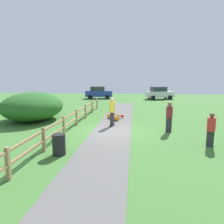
{
  "coord_description": "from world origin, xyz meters",
  "views": [
    {
      "loc": [
        1.35,
        -12.07,
        3.23
      ],
      "look_at": [
        -0.12,
        1.15,
        1.0
      ],
      "focal_mm": 32.43,
      "sensor_mm": 36.0,
      "label": 1
    }
  ],
  "objects_px": {
    "bush_large": "(33,106)",
    "skateboard_loose": "(119,115)",
    "skater_fallen": "(114,117)",
    "bystander_red": "(211,128)",
    "bystander_maroon": "(169,115)",
    "trash_bin": "(59,145)",
    "parked_car_white": "(159,93)",
    "parked_car_blue": "(99,92)",
    "skater_riding": "(112,110)"
  },
  "relations": [
    {
      "from": "trash_bin",
      "to": "skater_fallen",
      "type": "distance_m",
      "value": 7.83
    },
    {
      "from": "bush_large",
      "to": "parked_car_white",
      "type": "height_order",
      "value": "bush_large"
    },
    {
      "from": "skater_riding",
      "to": "bystander_maroon",
      "type": "relative_size",
      "value": 1.03
    },
    {
      "from": "trash_bin",
      "to": "parked_car_white",
      "type": "distance_m",
      "value": 25.01
    },
    {
      "from": "bush_large",
      "to": "bystander_red",
      "type": "bearing_deg",
      "value": -23.31
    },
    {
      "from": "trash_bin",
      "to": "parked_car_blue",
      "type": "distance_m",
      "value": 24.15
    },
    {
      "from": "bush_large",
      "to": "skateboard_loose",
      "type": "relative_size",
      "value": 6.48
    },
    {
      "from": "bush_large",
      "to": "skateboard_loose",
      "type": "distance_m",
      "value": 7.03
    },
    {
      "from": "bystander_maroon",
      "to": "parked_car_blue",
      "type": "height_order",
      "value": "parked_car_blue"
    },
    {
      "from": "trash_bin",
      "to": "bystander_red",
      "type": "bearing_deg",
      "value": 15.01
    },
    {
      "from": "parked_car_blue",
      "to": "parked_car_white",
      "type": "bearing_deg",
      "value": -0.05
    },
    {
      "from": "skater_fallen",
      "to": "parked_car_blue",
      "type": "bearing_deg",
      "value": 104.08
    },
    {
      "from": "parked_car_white",
      "to": "bystander_maroon",
      "type": "bearing_deg",
      "value": -95.02
    },
    {
      "from": "skater_riding",
      "to": "parked_car_white",
      "type": "height_order",
      "value": "skater_riding"
    },
    {
      "from": "skater_riding",
      "to": "parked_car_blue",
      "type": "relative_size",
      "value": 0.44
    },
    {
      "from": "parked_car_blue",
      "to": "skater_riding",
      "type": "bearing_deg",
      "value": -77.26
    },
    {
      "from": "skater_fallen",
      "to": "bystander_red",
      "type": "relative_size",
      "value": 0.86
    },
    {
      "from": "skater_fallen",
      "to": "bystander_maroon",
      "type": "height_order",
      "value": "bystander_maroon"
    },
    {
      "from": "bystander_maroon",
      "to": "skateboard_loose",
      "type": "bearing_deg",
      "value": 123.84
    },
    {
      "from": "bystander_maroon",
      "to": "bystander_red",
      "type": "bearing_deg",
      "value": -58.04
    },
    {
      "from": "bush_large",
      "to": "bystander_maroon",
      "type": "height_order",
      "value": "bush_large"
    },
    {
      "from": "skateboard_loose",
      "to": "skater_riding",
      "type": "bearing_deg",
      "value": -92.15
    },
    {
      "from": "bush_large",
      "to": "bystander_maroon",
      "type": "relative_size",
      "value": 2.87
    },
    {
      "from": "skater_riding",
      "to": "bush_large",
      "type": "bearing_deg",
      "value": 168.2
    },
    {
      "from": "skater_fallen",
      "to": "bystander_red",
      "type": "height_order",
      "value": "bystander_red"
    },
    {
      "from": "bystander_maroon",
      "to": "parked_car_white",
      "type": "xyz_separation_m",
      "value": [
        1.73,
        19.73,
        -0.07
      ]
    },
    {
      "from": "bush_large",
      "to": "parked_car_white",
      "type": "relative_size",
      "value": 1.18
    },
    {
      "from": "skater_riding",
      "to": "bystander_red",
      "type": "height_order",
      "value": "skater_riding"
    },
    {
      "from": "parked_car_blue",
      "to": "parked_car_white",
      "type": "distance_m",
      "value": 9.51
    },
    {
      "from": "skateboard_loose",
      "to": "bystander_red",
      "type": "xyz_separation_m",
      "value": [
        4.95,
        -7.56,
        0.81
      ]
    },
    {
      "from": "bush_large",
      "to": "skater_fallen",
      "type": "relative_size",
      "value": 3.8
    },
    {
      "from": "skateboard_loose",
      "to": "parked_car_blue",
      "type": "relative_size",
      "value": 0.19
    },
    {
      "from": "bystander_red",
      "to": "parked_car_white",
      "type": "relative_size",
      "value": 0.36
    },
    {
      "from": "bush_large",
      "to": "skateboard_loose",
      "type": "bearing_deg",
      "value": 22.37
    },
    {
      "from": "trash_bin",
      "to": "parked_car_white",
      "type": "bearing_deg",
      "value": 73.78
    },
    {
      "from": "trash_bin",
      "to": "skater_fallen",
      "type": "xyz_separation_m",
      "value": [
        1.58,
        7.67,
        -0.25
      ]
    },
    {
      "from": "bush_large",
      "to": "parked_car_white",
      "type": "bearing_deg",
      "value": 56.14
    },
    {
      "from": "trash_bin",
      "to": "bystander_maroon",
      "type": "bearing_deg",
      "value": 39.18
    },
    {
      "from": "skater_riding",
      "to": "bystander_maroon",
      "type": "xyz_separation_m",
      "value": [
        3.57,
        -1.14,
        -0.07
      ]
    },
    {
      "from": "bush_large",
      "to": "parked_car_blue",
      "type": "height_order",
      "value": "bush_large"
    },
    {
      "from": "skateboard_loose",
      "to": "parked_car_blue",
      "type": "xyz_separation_m",
      "value": [
        -4.35,
        14.64,
        0.87
      ]
    },
    {
      "from": "bush_large",
      "to": "skater_fallen",
      "type": "bearing_deg",
      "value": 8.65
    },
    {
      "from": "bystander_red",
      "to": "parked_car_blue",
      "type": "height_order",
      "value": "parked_car_blue"
    },
    {
      "from": "bystander_red",
      "to": "parked_car_blue",
      "type": "bearing_deg",
      "value": 112.75
    },
    {
      "from": "parked_car_blue",
      "to": "bush_large",
      "type": "bearing_deg",
      "value": -96.88
    },
    {
      "from": "skateboard_loose",
      "to": "parked_car_white",
      "type": "height_order",
      "value": "parked_car_white"
    },
    {
      "from": "trash_bin",
      "to": "bush_large",
      "type": "bearing_deg",
      "value": 124.42
    },
    {
      "from": "skater_fallen",
      "to": "parked_car_blue",
      "type": "xyz_separation_m",
      "value": [
        -4.1,
        16.35,
        0.76
      ]
    },
    {
      "from": "skater_riding",
      "to": "skater_fallen",
      "type": "relative_size",
      "value": 1.37
    },
    {
      "from": "trash_bin",
      "to": "parked_car_white",
      "type": "relative_size",
      "value": 0.2
    }
  ]
}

